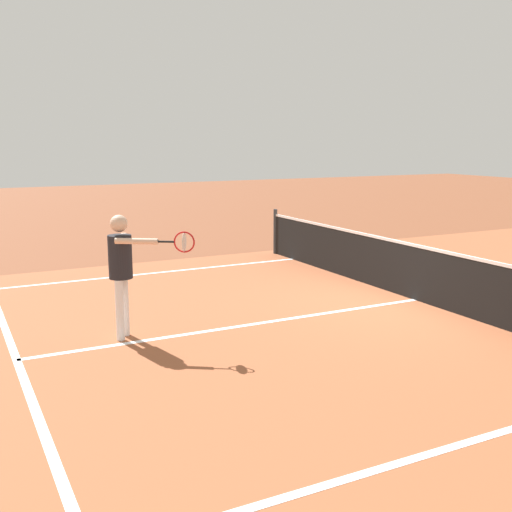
{
  "coord_description": "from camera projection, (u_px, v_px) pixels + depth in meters",
  "views": [
    {
      "loc": [
        7.79,
        -7.07,
        2.69
      ],
      "look_at": [
        -0.14,
        -2.99,
        1.0
      ],
      "focal_mm": 43.08,
      "sensor_mm": 36.0,
      "label": 1
    }
  ],
  "objects": [
    {
      "name": "court_surface_inbounds",
      "position": [
        415.0,
        300.0,
        10.49
      ],
      "size": [
        10.62,
        24.4,
        0.0
      ],
      "primitive_type": "cube",
      "color": "#9E5433",
      "rests_on": "ground_plane"
    },
    {
      "name": "line_sideline_left",
      "position": [
        17.0,
        287.0,
        11.4
      ],
      "size": [
        0.1,
        11.89,
        0.01
      ],
      "primitive_type": "cube",
      "color": "white",
      "rests_on": "ground_plane"
    },
    {
      "name": "line_center_service",
      "position": [
        248.0,
        325.0,
        9.05
      ],
      "size": [
        0.1,
        6.4,
        0.01
      ],
      "primitive_type": "cube",
      "color": "white",
      "rests_on": "ground_plane"
    },
    {
      "name": "player_near",
      "position": [
        122.0,
        262.0,
        8.28
      ],
      "size": [
        0.94,
        0.96,
        1.71
      ],
      "color": "white",
      "rests_on": "ground_plane"
    },
    {
      "name": "ground_plane",
      "position": [
        415.0,
        300.0,
        10.49
      ],
      "size": [
        60.0,
        60.0,
        0.0
      ],
      "primitive_type": "plane",
      "color": "brown"
    },
    {
      "name": "line_service_near",
      "position": [
        17.0,
        360.0,
        7.61
      ],
      "size": [
        8.22,
        0.1,
        0.01
      ],
      "primitive_type": "cube",
      "color": "white",
      "rests_on": "ground_plane"
    },
    {
      "name": "net",
      "position": [
        416.0,
        272.0,
        10.4
      ],
      "size": [
        9.96,
        0.09,
        1.07
      ],
      "color": "#33383D",
      "rests_on": "ground_plane"
    }
  ]
}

